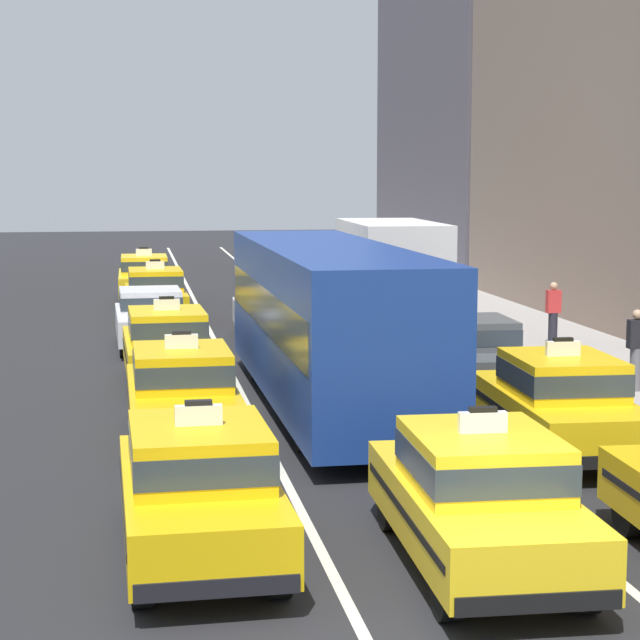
% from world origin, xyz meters
% --- Properties ---
extents(lane_stripe_left_center, '(0.14, 80.00, 0.01)m').
position_xyz_m(lane_stripe_left_center, '(-1.60, 20.00, 0.00)').
color(lane_stripe_left_center, silver).
rests_on(lane_stripe_left_center, ground).
extents(lane_stripe_center_right, '(0.14, 80.00, 0.01)m').
position_xyz_m(lane_stripe_center_right, '(1.60, 20.00, 0.00)').
color(lane_stripe_center_right, silver).
rests_on(lane_stripe_center_right, ground).
extents(sidewalk_curb, '(4.00, 90.00, 0.15)m').
position_xyz_m(sidewalk_curb, '(7.20, 15.00, 0.07)').
color(sidewalk_curb, '#9E9993').
rests_on(sidewalk_curb, ground).
extents(taxi_left_nearest, '(1.92, 4.60, 1.96)m').
position_xyz_m(taxi_left_nearest, '(-3.09, 3.07, 0.88)').
color(taxi_left_nearest, black).
rests_on(taxi_left_nearest, ground).
extents(taxi_left_second, '(1.88, 4.58, 1.96)m').
position_xyz_m(taxi_left_second, '(-3.02, 9.05, 0.88)').
color(taxi_left_second, black).
rests_on(taxi_left_second, ground).
extents(taxi_left_third, '(1.94, 4.61, 1.96)m').
position_xyz_m(taxi_left_third, '(-3.10, 14.54, 0.88)').
color(taxi_left_third, black).
rests_on(taxi_left_third, ground).
extents(sedan_left_fourth, '(1.88, 4.35, 1.58)m').
position_xyz_m(sedan_left_fourth, '(-3.36, 19.86, 0.85)').
color(sedan_left_fourth, black).
rests_on(sedan_left_fourth, ground).
extents(taxi_left_fifth, '(1.89, 4.59, 1.96)m').
position_xyz_m(taxi_left_fifth, '(-3.11, 25.14, 0.88)').
color(taxi_left_fifth, black).
rests_on(taxi_left_fifth, ground).
extents(taxi_left_sixth, '(1.84, 4.57, 1.96)m').
position_xyz_m(taxi_left_sixth, '(-3.38, 30.91, 0.88)').
color(taxi_left_sixth, black).
rests_on(taxi_left_sixth, ground).
extents(taxi_center_nearest, '(1.94, 4.61, 1.96)m').
position_xyz_m(taxi_center_nearest, '(0.12, 2.15, 0.88)').
color(taxi_center_nearest, black).
rests_on(taxi_center_nearest, ground).
extents(bus_center_second, '(2.63, 11.23, 3.22)m').
position_xyz_m(bus_center_second, '(-0.08, 11.48, 1.82)').
color(bus_center_second, black).
rests_on(bus_center_second, ground).
extents(sedan_center_third, '(1.95, 4.37, 1.58)m').
position_xyz_m(sedan_center_third, '(-0.14, 20.77, 0.85)').
color(sedan_center_third, black).
rests_on(sedan_center_third, ground).
extents(taxi_right_second, '(1.98, 4.62, 1.96)m').
position_xyz_m(taxi_right_second, '(3.08, 7.26, 0.88)').
color(taxi_right_second, black).
rests_on(taxi_right_second, ground).
extents(sedan_right_third, '(1.92, 4.36, 1.58)m').
position_xyz_m(sedan_right_third, '(3.24, 12.72, 0.85)').
color(sedan_right_third, black).
rests_on(sedan_right_third, ground).
extents(box_truck_right_fourth, '(2.41, 7.01, 3.27)m').
position_xyz_m(box_truck_right_fourth, '(3.25, 21.04, 1.78)').
color(box_truck_right_fourth, black).
rests_on(box_truck_right_fourth, ground).
extents(pedestrian_mid_block, '(0.36, 0.24, 1.63)m').
position_xyz_m(pedestrian_mid_block, '(7.00, 17.87, 0.98)').
color(pedestrian_mid_block, '#23232D').
rests_on(pedestrian_mid_block, sidewalk_curb).
extents(pedestrian_by_storefront, '(0.36, 0.24, 1.69)m').
position_xyz_m(pedestrian_by_storefront, '(6.37, 11.51, 1.01)').
color(pedestrian_by_storefront, slate).
rests_on(pedestrian_by_storefront, sidewalk_curb).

